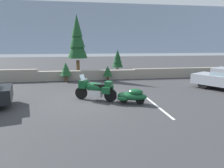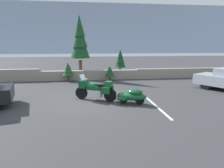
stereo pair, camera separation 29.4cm
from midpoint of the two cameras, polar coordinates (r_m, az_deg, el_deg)
name	(u,v)px [view 2 (the right image)]	position (r m, az deg, el deg)	size (l,w,h in m)	color
ground_plane	(92,100)	(10.59, -5.01, -4.60)	(80.00, 80.00, 0.00)	#38383A
stone_guard_wall	(82,75)	(16.75, -8.02, 2.66)	(24.00, 0.56, 0.96)	gray
distant_ridgeline	(86,35)	(106.70, -7.27, 13.79)	(240.00, 80.00, 16.00)	#8C9EB7
touring_motorcycle	(95,89)	(10.42, -3.97, -1.32)	(2.13, 1.34, 1.33)	black
car_shaped_trailer	(132,96)	(9.88, 6.51, -3.30)	(2.13, 1.31, 0.76)	black
pine_tree_tall	(80,39)	(17.47, -8.74, 12.65)	(1.67, 1.67, 5.38)	brown
pine_tree_secondary	(120,59)	(18.86, 2.80, 7.05)	(1.06, 1.06, 2.45)	brown
pine_sapling_near	(110,72)	(16.01, -0.13, 3.54)	(0.81, 0.81, 1.20)	brown
pine_sapling_farther	(68,70)	(16.13, -11.95, 4.06)	(0.87, 0.87, 1.52)	brown
parking_stripe_marker	(157,106)	(9.75, 13.46, -6.24)	(0.12, 3.60, 0.01)	silver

